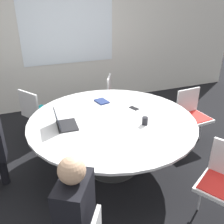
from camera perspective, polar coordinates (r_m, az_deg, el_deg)
ground_plane at (r=3.58m, az=0.00°, el=-12.12°), size 16.00×16.00×0.00m
wall_back at (r=5.15m, az=-9.92°, el=15.99°), size 8.00×0.07×2.70m
conference_table at (r=3.22m, az=0.00°, el=-3.02°), size 2.12×2.12×0.74m
chair_3 at (r=4.09m, az=17.81°, el=-0.08°), size 0.47×0.45×0.85m
chair_4 at (r=4.57m, az=0.94°, el=3.98°), size 0.57×0.58×0.85m
chair_5 at (r=4.15m, az=-16.81°, el=0.44°), size 0.59×0.60×0.85m
person_1 at (r=2.06m, az=-8.78°, el=-21.64°), size 0.38×0.42×1.20m
laptop at (r=3.04m, az=-11.13°, el=-2.41°), size 0.27×0.33×0.21m
spiral_notebook at (r=3.67m, az=-2.35°, el=2.46°), size 0.19×0.24×0.02m
coffee_cup at (r=3.06m, az=7.53°, el=-2.03°), size 0.07×0.07×0.10m
cell_phone at (r=3.48m, az=5.04°, el=0.88°), size 0.11×0.16×0.01m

